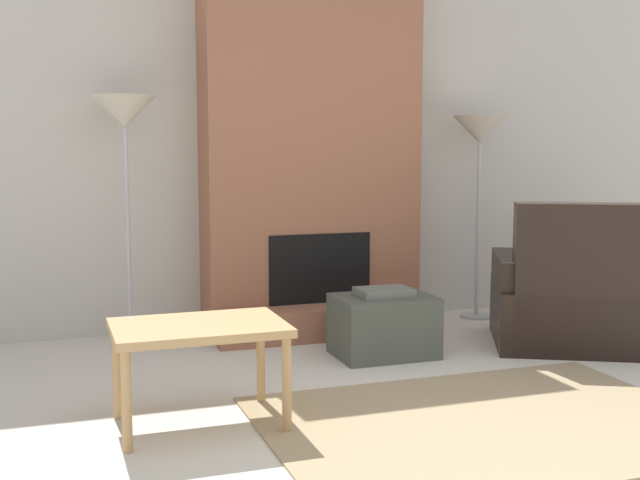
# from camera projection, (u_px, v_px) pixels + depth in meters

# --- Properties ---
(ground_plane) EXTENTS (24.00, 24.00, 0.00)m
(ground_plane) POSITION_uv_depth(u_px,v_px,m) (532.00, 476.00, 3.19)
(ground_plane) COLOR beige
(wall_back) EXTENTS (6.95, 0.06, 2.60)m
(wall_back) POSITION_uv_depth(u_px,v_px,m) (301.00, 147.00, 5.88)
(wall_back) COLOR #BCB7AD
(wall_back) RESTS_ON ground_plane
(fireplace) EXTENTS (1.54, 0.68, 2.60)m
(fireplace) POSITION_uv_depth(u_px,v_px,m) (312.00, 157.00, 5.66)
(fireplace) COLOR #935B42
(fireplace) RESTS_ON ground_plane
(ottoman) EXTENTS (0.61, 0.44, 0.43)m
(ottoman) POSITION_uv_depth(u_px,v_px,m) (384.00, 325.00, 5.00)
(ottoman) COLOR #474C42
(ottoman) RESTS_ON ground_plane
(armchair) EXTENTS (1.23, 1.19, 0.96)m
(armchair) POSITION_uv_depth(u_px,v_px,m) (570.00, 303.00, 5.21)
(armchair) COLOR black
(armchair) RESTS_ON ground_plane
(side_table) EXTENTS (0.79, 0.54, 0.49)m
(side_table) POSITION_uv_depth(u_px,v_px,m) (199.00, 336.00, 3.72)
(side_table) COLOR tan
(side_table) RESTS_ON ground_plane
(floor_lamp_left) EXTENTS (0.41, 0.41, 1.63)m
(floor_lamp_left) POSITION_uv_depth(u_px,v_px,m) (125.00, 123.00, 5.14)
(floor_lamp_left) COLOR #ADADB2
(floor_lamp_left) RESTS_ON ground_plane
(floor_lamp_right) EXTENTS (0.41, 0.41, 1.53)m
(floor_lamp_right) POSITION_uv_depth(u_px,v_px,m) (480.00, 138.00, 5.99)
(floor_lamp_right) COLOR #ADADB2
(floor_lamp_right) RESTS_ON ground_plane
(area_rug) EXTENTS (2.11, 1.51, 0.01)m
(area_rug) POSITION_uv_depth(u_px,v_px,m) (488.00, 423.00, 3.79)
(area_rug) COLOR #9E8966
(area_rug) RESTS_ON ground_plane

